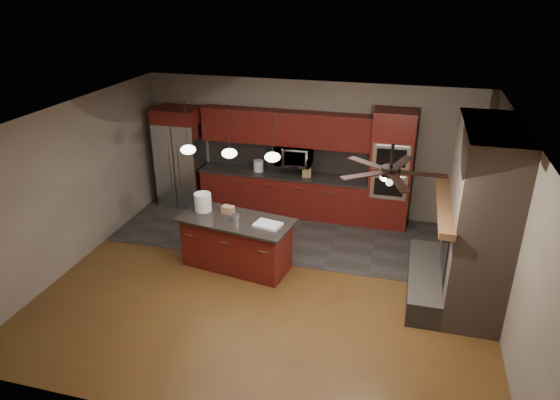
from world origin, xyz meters
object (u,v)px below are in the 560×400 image
(paint_can, at_px, (235,218))
(microwave, at_px, (294,155))
(cardboard_box, at_px, (228,210))
(counter_box, at_px, (307,172))
(kitchen_island, at_px, (237,243))
(counter_bucket, at_px, (258,166))
(oven_tower, at_px, (391,170))
(white_bucket, at_px, (203,202))
(paint_tray, at_px, (268,225))
(refrigerator, at_px, (181,157))

(paint_can, bearing_deg, microwave, 80.48)
(paint_can, distance_m, cardboard_box, 0.35)
(microwave, xyz_separation_m, counter_box, (0.30, -0.10, -0.30))
(kitchen_island, bearing_deg, paint_can, -64.85)
(counter_bucket, bearing_deg, oven_tower, -0.16)
(paint_can, distance_m, counter_bucket, 2.43)
(paint_can, height_order, counter_bucket, counter_bucket)
(white_bucket, xyz_separation_m, counter_bucket, (0.34, 2.16, -0.06))
(white_bucket, height_order, paint_tray, white_bucket)
(oven_tower, bearing_deg, cardboard_box, -140.70)
(microwave, relative_size, paint_tray, 1.70)
(paint_can, height_order, paint_tray, paint_can)
(oven_tower, height_order, paint_can, oven_tower)
(kitchen_island, distance_m, paint_tray, 0.77)
(counter_box, bearing_deg, oven_tower, -6.25)
(oven_tower, bearing_deg, kitchen_island, -135.89)
(paint_can, xyz_separation_m, paint_tray, (0.58, -0.04, -0.04))
(oven_tower, relative_size, refrigerator, 1.10)
(oven_tower, relative_size, paint_tray, 5.54)
(microwave, xyz_separation_m, paint_can, (-0.41, -2.46, -0.32))
(microwave, relative_size, cardboard_box, 3.66)
(paint_tray, bearing_deg, oven_tower, 65.26)
(refrigerator, relative_size, white_bucket, 6.81)
(oven_tower, height_order, paint_tray, oven_tower)
(refrigerator, bearing_deg, kitchen_island, -47.65)
(oven_tower, distance_m, counter_box, 1.68)
(kitchen_island, bearing_deg, paint_tray, -0.78)
(paint_tray, bearing_deg, counter_box, 98.56)
(refrigerator, bearing_deg, counter_box, 0.64)
(cardboard_box, bearing_deg, paint_can, -40.09)
(refrigerator, height_order, kitchen_island, refrigerator)
(oven_tower, height_order, counter_box, oven_tower)
(microwave, xyz_separation_m, cardboard_box, (-0.64, -2.20, -0.32))
(microwave, relative_size, counter_bucket, 3.11)
(white_bucket, bearing_deg, oven_tower, 35.01)
(counter_bucket, bearing_deg, paint_tray, -69.44)
(kitchen_island, bearing_deg, microwave, 88.95)
(white_bucket, distance_m, paint_tray, 1.30)
(counter_bucket, bearing_deg, microwave, 3.80)
(counter_box, bearing_deg, white_bucket, -131.27)
(paint_can, bearing_deg, oven_tower, 45.17)
(counter_bucket, bearing_deg, white_bucket, -99.05)
(paint_can, bearing_deg, white_bucket, 159.84)
(counter_box, bearing_deg, kitchen_island, -115.48)
(cardboard_box, xyz_separation_m, counter_bucket, (-0.11, 2.15, 0.03))
(oven_tower, relative_size, counter_bucket, 10.10)
(oven_tower, height_order, kitchen_island, oven_tower)
(paint_can, bearing_deg, kitchen_island, 105.96)
(white_bucket, bearing_deg, kitchen_island, -15.37)
(paint_can, distance_m, paint_tray, 0.58)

